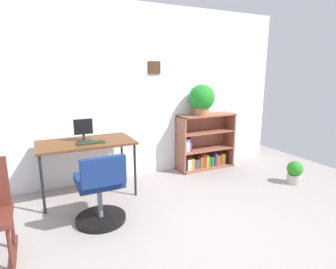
# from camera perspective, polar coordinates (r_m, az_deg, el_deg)

# --- Properties ---
(ground_plane) EXTENTS (6.24, 6.24, 0.00)m
(ground_plane) POSITION_cam_1_polar(r_m,az_deg,el_deg) (2.58, 8.15, -23.98)
(ground_plane) COLOR gray
(wall_back) EXTENTS (5.20, 0.12, 2.47)m
(wall_back) POSITION_cam_1_polar(r_m,az_deg,el_deg) (4.03, -8.79, 8.37)
(wall_back) COLOR white
(wall_back) RESTS_ON ground_plane
(desk) EXTENTS (1.14, 0.64, 0.70)m
(desk) POSITION_cam_1_polar(r_m,az_deg,el_deg) (3.55, -16.56, -2.18)
(desk) COLOR brown
(desk) RESTS_ON ground_plane
(monitor) EXTENTS (0.22, 0.17, 0.27)m
(monitor) POSITION_cam_1_polar(r_m,az_deg,el_deg) (3.57, -17.04, 0.84)
(monitor) COLOR #262628
(monitor) RESTS_ON desk
(keyboard) EXTENTS (0.33, 0.12, 0.02)m
(keyboard) POSITION_cam_1_polar(r_m,az_deg,el_deg) (3.44, -15.68, -1.61)
(keyboard) COLOR #212E1C
(keyboard) RESTS_ON desk
(office_chair) EXTENTS (0.52, 0.55, 0.77)m
(office_chair) POSITION_cam_1_polar(r_m,az_deg,el_deg) (2.95, -13.74, -11.68)
(office_chair) COLOR black
(office_chair) RESTS_ON ground_plane
(bookshelf_low) EXTENTS (0.94, 0.30, 0.88)m
(bookshelf_low) POSITION_cam_1_polar(r_m,az_deg,el_deg) (4.52, 7.33, -2.13)
(bookshelf_low) COLOR #94553F
(bookshelf_low) RESTS_ON ground_plane
(potted_plant_on_shelf) EXTENTS (0.39, 0.39, 0.47)m
(potted_plant_on_shelf) POSITION_cam_1_polar(r_m,az_deg,el_deg) (4.30, 6.98, 7.33)
(potted_plant_on_shelf) COLOR #9E6642
(potted_plant_on_shelf) RESTS_ON bookshelf_low
(potted_plant_floor) EXTENTS (0.22, 0.22, 0.32)m
(potted_plant_floor) POSITION_cam_1_polar(r_m,az_deg,el_deg) (4.29, 24.64, -7.03)
(potted_plant_floor) COLOR #B7B2A8
(potted_plant_floor) RESTS_ON ground_plane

